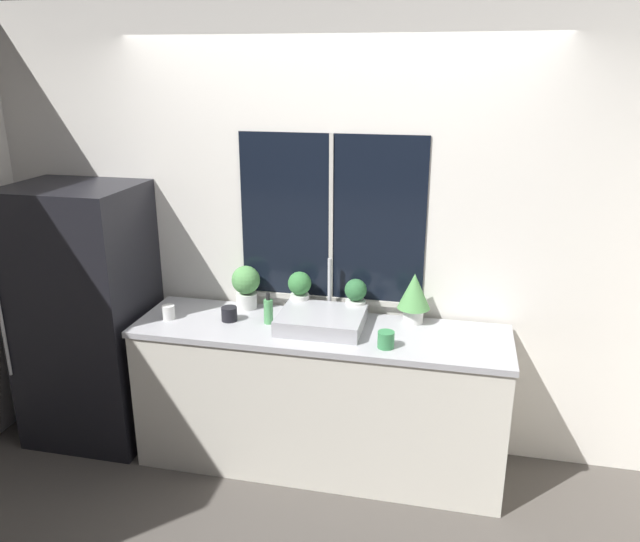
% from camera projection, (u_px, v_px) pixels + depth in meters
% --- Properties ---
extents(ground_plane, '(14.00, 14.00, 0.00)m').
position_uv_depth(ground_plane, '(308.00, 490.00, 3.60)').
color(ground_plane, '#4C4742').
extents(wall_back, '(8.00, 0.09, 2.70)m').
position_uv_depth(wall_back, '(332.00, 236.00, 3.77)').
color(wall_back, silver).
rests_on(wall_back, ground_plane).
extents(wall_left, '(0.06, 7.00, 2.70)m').
position_uv_depth(wall_left, '(90.00, 193.00, 5.01)').
color(wall_left, silver).
rests_on(wall_left, ground_plane).
extents(counter, '(2.17, 0.60, 0.89)m').
position_uv_depth(counter, '(319.00, 397.00, 3.72)').
color(counter, silver).
rests_on(counter, ground_plane).
extents(refrigerator, '(0.76, 0.69, 1.66)m').
position_uv_depth(refrigerator, '(89.00, 314.00, 3.96)').
color(refrigerator, black).
rests_on(refrigerator, ground_plane).
extents(sink, '(0.48, 0.45, 0.35)m').
position_uv_depth(sink, '(322.00, 320.00, 3.59)').
color(sink, '#ADADB2').
rests_on(sink, counter).
extents(potted_plant_far_left, '(0.17, 0.17, 0.27)m').
position_uv_depth(potted_plant_far_left, '(246.00, 285.00, 3.84)').
color(potted_plant_far_left, white).
rests_on(potted_plant_far_left, counter).
extents(potted_plant_center_left, '(0.14, 0.14, 0.26)m').
position_uv_depth(potted_plant_center_left, '(300.00, 290.00, 3.77)').
color(potted_plant_center_left, white).
rests_on(potted_plant_center_left, counter).
extents(potted_plant_center_right, '(0.13, 0.13, 0.24)m').
position_uv_depth(potted_plant_center_right, '(356.00, 298.00, 3.71)').
color(potted_plant_center_right, white).
rests_on(potted_plant_center_right, counter).
extents(potted_plant_far_right, '(0.19, 0.19, 0.30)m').
position_uv_depth(potted_plant_far_right, '(414.00, 294.00, 3.62)').
color(potted_plant_far_right, white).
rests_on(potted_plant_far_right, counter).
extents(soap_bottle, '(0.05, 0.05, 0.19)m').
position_uv_depth(soap_bottle, '(268.00, 311.00, 3.64)').
color(soap_bottle, '#519E5B').
rests_on(soap_bottle, counter).
extents(mug_white, '(0.08, 0.08, 0.08)m').
position_uv_depth(mug_white, '(168.00, 312.00, 3.71)').
color(mug_white, white).
rests_on(mug_white, counter).
extents(mug_green, '(0.09, 0.09, 0.09)m').
position_uv_depth(mug_green, '(386.00, 340.00, 3.33)').
color(mug_green, '#38844C').
rests_on(mug_green, counter).
extents(mug_black, '(0.09, 0.09, 0.08)m').
position_uv_depth(mug_black, '(229.00, 314.00, 3.68)').
color(mug_black, black).
rests_on(mug_black, counter).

